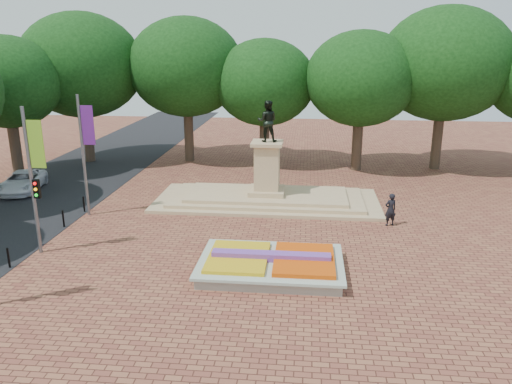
{
  "coord_description": "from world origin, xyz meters",
  "views": [
    {
      "loc": [
        2.41,
        -22.04,
        9.67
      ],
      "look_at": [
        -0.16,
        2.85,
        2.2
      ],
      "focal_mm": 35.0,
      "sensor_mm": 36.0,
      "label": 1
    }
  ],
  "objects_px": {
    "van": "(22,182)",
    "pedestrian": "(390,210)",
    "monument": "(267,189)",
    "flower_bed": "(271,264)"
  },
  "relations": [
    {
      "from": "van",
      "to": "pedestrian",
      "type": "distance_m",
      "value": 24.19
    },
    {
      "from": "flower_bed",
      "to": "van",
      "type": "relative_size",
      "value": 1.3
    },
    {
      "from": "monument",
      "to": "van",
      "type": "relative_size",
      "value": 2.89
    },
    {
      "from": "van",
      "to": "pedestrian",
      "type": "relative_size",
      "value": 2.63
    },
    {
      "from": "flower_bed",
      "to": "pedestrian",
      "type": "relative_size",
      "value": 3.41
    },
    {
      "from": "van",
      "to": "flower_bed",
      "type": "bearing_deg",
      "value": -44.5
    },
    {
      "from": "monument",
      "to": "van",
      "type": "distance_m",
      "value": 16.74
    },
    {
      "from": "monument",
      "to": "pedestrian",
      "type": "xyz_separation_m",
      "value": [
        7.1,
        -3.5,
        0.04
      ]
    },
    {
      "from": "monument",
      "to": "van",
      "type": "bearing_deg",
      "value": 177.38
    },
    {
      "from": "flower_bed",
      "to": "pedestrian",
      "type": "distance_m",
      "value": 8.91
    }
  ]
}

